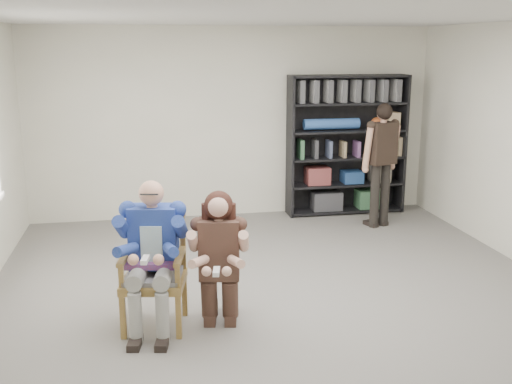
{
  "coord_description": "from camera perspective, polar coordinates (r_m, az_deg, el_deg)",
  "views": [
    {
      "loc": [
        -1.3,
        -5.28,
        2.51
      ],
      "look_at": [
        -0.2,
        0.6,
        1.05
      ],
      "focal_mm": 42.0,
      "sensor_mm": 36.0,
      "label": 1
    }
  ],
  "objects": [
    {
      "name": "room_shell",
      "position": [
        5.55,
        3.17,
        2.16
      ],
      "size": [
        6.0,
        7.0,
        2.8
      ],
      "primitive_type": null,
      "color": "silver",
      "rests_on": "ground"
    },
    {
      "name": "floor",
      "position": [
        5.99,
        3.0,
        -11.09
      ],
      "size": [
        6.0,
        7.0,
        0.01
      ],
      "primitive_type": "cube",
      "color": "slate",
      "rests_on": "ground"
    },
    {
      "name": "armchair",
      "position": [
        5.51,
        -9.73,
        -7.54
      ],
      "size": [
        0.71,
        0.7,
        1.06
      ],
      "primitive_type": null,
      "rotation": [
        0.0,
        0.0,
        -0.18
      ],
      "color": "olive",
      "rests_on": "floor"
    },
    {
      "name": "seated_man",
      "position": [
        5.46,
        -9.79,
        -5.98
      ],
      "size": [
        0.73,
        0.92,
        1.38
      ],
      "primitive_type": null,
      "rotation": [
        0.0,
        0.0,
        -0.18
      ],
      "color": "navy",
      "rests_on": "floor"
    },
    {
      "name": "kneeling_woman",
      "position": [
        5.4,
        -3.54,
        -6.68
      ],
      "size": [
        0.67,
        0.93,
        1.26
      ],
      "primitive_type": null,
      "rotation": [
        0.0,
        0.0,
        -0.18
      ],
      "color": "#3E2F22",
      "rests_on": "floor"
    },
    {
      "name": "bookshelf",
      "position": [
        9.19,
        8.63,
        4.42
      ],
      "size": [
        1.8,
        0.38,
        2.1
      ],
      "primitive_type": null,
      "color": "black",
      "rests_on": "floor"
    },
    {
      "name": "standing_man",
      "position": [
        8.56,
        11.84,
        2.42
      ],
      "size": [
        0.61,
        0.46,
        1.75
      ],
      "primitive_type": null,
      "rotation": [
        0.0,
        0.0,
        0.32
      ],
      "color": "black",
      "rests_on": "floor"
    }
  ]
}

